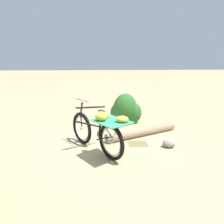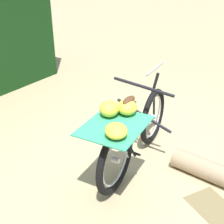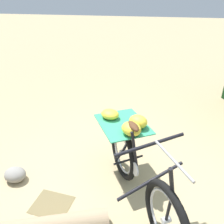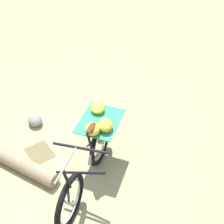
{
  "view_description": "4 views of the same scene",
  "coord_description": "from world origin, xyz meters",
  "views": [
    {
      "loc": [
        0.01,
        4.18,
        1.92
      ],
      "look_at": [
        -0.25,
        0.3,
        0.93
      ],
      "focal_mm": 34.4,
      "sensor_mm": 36.0,
      "label": 1
    },
    {
      "loc": [
        -2.37,
        1.48,
        2.15
      ],
      "look_at": [
        -0.18,
        0.39,
        0.89
      ],
      "focal_mm": 47.15,
      "sensor_mm": 36.0,
      "label": 2
    },
    {
      "loc": [
        0.29,
        -1.89,
        2.13
      ],
      "look_at": [
        -0.39,
        0.44,
        0.89
      ],
      "focal_mm": 35.69,
      "sensor_mm": 36.0,
      "label": 3
    },
    {
      "loc": [
        2.27,
        -1.2,
        3.5
      ],
      "look_at": [
        -0.16,
        0.54,
        0.92
      ],
      "focal_mm": 46.53,
      "sensor_mm": 36.0,
      "label": 4
    }
  ],
  "objects": [
    {
      "name": "ground_plane",
      "position": [
        0.0,
        0.0,
        0.0
      ],
      "size": [
        60.0,
        60.0,
        0.0
      ],
      "primitive_type": "plane",
      "color": "tan"
    },
    {
      "name": "bicycle",
      "position": [
        0.01,
        0.04,
        0.49
      ],
      "size": [
        1.28,
        1.62,
        1.03
      ],
      "rotation": [
        0.0,
        0.0,
        -0.95
      ],
      "color": "black",
      "rests_on": "ground_plane"
    },
    {
      "name": "path_stone",
      "position": [
        -1.54,
        -0.13,
        0.09
      ],
      "size": [
        0.29,
        0.24,
        0.18
      ],
      "primitive_type": "ellipsoid",
      "color": "gray",
      "rests_on": "ground_plane"
    },
    {
      "name": "leaf_litter_patch",
      "position": [
        -0.88,
        -0.35,
        0.0
      ],
      "size": [
        0.44,
        0.36,
        0.01
      ],
      "primitive_type": "cube",
      "color": "olive",
      "rests_on": "ground_plane"
    }
  ]
}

